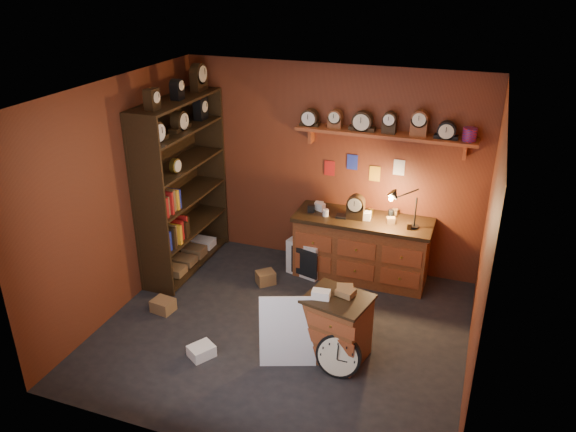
# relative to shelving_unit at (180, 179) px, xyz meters

# --- Properties ---
(floor) EXTENTS (4.00, 4.00, 0.00)m
(floor) POSITION_rel_shelving_unit_xyz_m (1.79, -0.98, -1.25)
(floor) COLOR black
(floor) RESTS_ON ground
(room_shell) EXTENTS (4.02, 3.62, 2.71)m
(room_shell) POSITION_rel_shelving_unit_xyz_m (1.84, -0.87, 0.47)
(room_shell) COLOR maroon
(room_shell) RESTS_ON ground
(shelving_unit) EXTENTS (0.47, 1.60, 2.58)m
(shelving_unit) POSITION_rel_shelving_unit_xyz_m (0.00, 0.00, 0.00)
(shelving_unit) COLOR black
(shelving_unit) RESTS_ON ground
(workbench) EXTENTS (1.75, 0.66, 1.36)m
(workbench) POSITION_rel_shelving_unit_xyz_m (2.33, 0.49, -0.78)
(workbench) COLOR brown
(workbench) RESTS_ON ground
(low_cabinet) EXTENTS (0.74, 0.66, 0.81)m
(low_cabinet) POSITION_rel_shelving_unit_xyz_m (2.47, -1.21, -0.86)
(low_cabinet) COLOR brown
(low_cabinet) RESTS_ON ground
(big_round_clock) EXTENTS (0.47, 0.16, 0.47)m
(big_round_clock) POSITION_rel_shelving_unit_xyz_m (2.57, -1.48, -1.03)
(big_round_clock) COLOR black
(big_round_clock) RESTS_ON ground
(white_panel) EXTENTS (0.60, 0.35, 0.77)m
(white_panel) POSITION_rel_shelving_unit_xyz_m (2.03, -1.47, -1.25)
(white_panel) COLOR silver
(white_panel) RESTS_ON ground
(mini_fridge) EXTENTS (0.57, 0.58, 0.48)m
(mini_fridge) POSITION_rel_shelving_unit_xyz_m (1.65, 0.41, -1.01)
(mini_fridge) COLOR silver
(mini_fridge) RESTS_ON ground
(floor_box_a) EXTENTS (0.28, 0.24, 0.15)m
(floor_box_a) POSITION_rel_shelving_unit_xyz_m (0.31, -1.11, -1.18)
(floor_box_a) COLOR brown
(floor_box_a) RESTS_ON ground
(floor_box_b) EXTENTS (0.31, 0.33, 0.13)m
(floor_box_b) POSITION_rel_shelving_unit_xyz_m (1.14, -1.70, -1.19)
(floor_box_b) COLOR white
(floor_box_b) RESTS_ON ground
(floor_box_c) EXTENTS (0.30, 0.29, 0.17)m
(floor_box_c) POSITION_rel_shelving_unit_xyz_m (1.22, -0.10, -1.17)
(floor_box_c) COLOR brown
(floor_box_c) RESTS_ON ground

